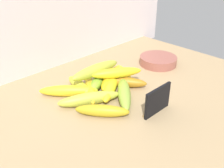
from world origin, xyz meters
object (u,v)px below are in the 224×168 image
Objects in this scene: banana_1 at (69,91)px; banana_6 at (98,81)px; banana_4 at (90,89)px; banana_7 at (80,86)px; banana_9 at (111,78)px; banana_8 at (121,82)px; fruit_bowl at (158,60)px; banana_2 at (110,87)px; banana_10 at (89,99)px; banana_0 at (123,94)px; chalkboard_sign at (157,101)px; banana_11 at (117,73)px; banana_3 at (124,75)px; banana_12 at (96,70)px; banana_5 at (102,111)px.

banana_6 reaches higher than banana_1.
banana_6 is at bearing 19.29° from banana_4.
banana_7 is 12.01cm from banana_9.
banana_7 is at bearing 145.58° from banana_8.
fruit_bowl is 0.78× the size of banana_2.
banana_10 is at bearing -110.20° from banana_7.
chalkboard_sign is at bearing -81.70° from banana_0.
banana_2 is 1.12× the size of banana_11.
banana_1 is 0.98× the size of banana_10.
fruit_bowl is 26.65cm from banana_11.
banana_2 is 1.04× the size of banana_9.
banana_9 is at bearing 176.24° from fruit_bowl.
chalkboard_sign is 0.68× the size of banana_3.
banana_11 reaches higher than banana_10.
fruit_bowl is 0.85× the size of banana_8.
banana_11 is at bearing -176.57° from fruit_bowl.
chalkboard_sign is 0.56× the size of banana_4.
fruit_bowl is (28.77, 20.89, -2.15)cm from chalkboard_sign.
banana_11 is (-6.40, -2.42, 3.79)cm from banana_3.
fruit_bowl is at bearing 3.43° from banana_11.
banana_3 is 0.96× the size of banana_6.
banana_12 is (9.71, 7.78, 4.04)cm from banana_10.
banana_5 is 18.36cm from banana_11.
banana_1 is 1.20× the size of banana_3.
banana_9 is at bearing 65.38° from banana_0.
banana_1 reaches higher than fruit_bowl.
banana_9 is 0.93× the size of banana_12.
banana_11 is at bearing 82.78° from chalkboard_sign.
banana_2 is 7.98cm from banana_12.
banana_11 reaches higher than fruit_bowl.
banana_2 is (-1.66, 18.37, -1.85)cm from chalkboard_sign.
banana_9 is at bearing -22.43° from banana_6.
banana_5 reaches higher than banana_7.
fruit_bowl is at bearing 4.73° from banana_2.
fruit_bowl is 0.96× the size of banana_5.
banana_10 is at bearing 151.50° from banana_0.
banana_5 is at bearing -125.90° from banana_12.
fruit_bowl is at bearing 35.98° from chalkboard_sign.
banana_4 is at bearing -160.71° from banana_6.
fruit_bowl is at bearing 14.59° from banana_5.
fruit_bowl is 0.75× the size of banana_0.
banana_8 is at bearing -24.51° from banana_1.
banana_0 is at bearing -132.06° from banana_8.
fruit_bowl is 24.97cm from banana_8.
banana_3 is at bearing -18.08° from banana_12.
banana_0 reaches higher than banana_3.
chalkboard_sign is 21.07cm from banana_10.
banana_1 is at bearing 145.75° from banana_2.
banana_10 is (-20.49, -4.26, 0.24)cm from banana_3.
fruit_bowl is at bearing -2.93° from banana_4.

